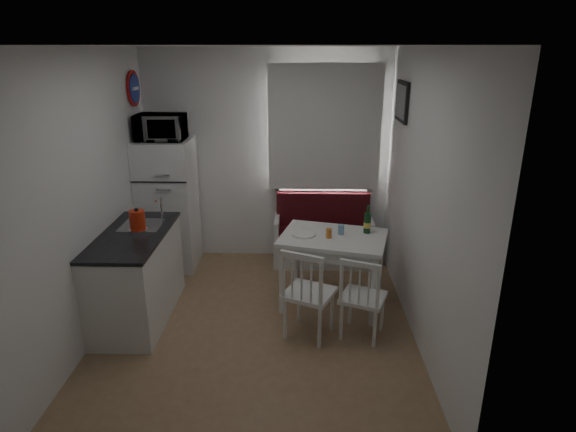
{
  "coord_description": "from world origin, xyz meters",
  "views": [
    {
      "loc": [
        0.4,
        -4.1,
        2.59
      ],
      "look_at": [
        0.29,
        0.5,
        0.97
      ],
      "focal_mm": 30.0,
      "sensor_mm": 36.0,
      "label": 1
    }
  ],
  "objects_px": {
    "chair_right": "(365,291)",
    "fridge": "(169,205)",
    "microwave": "(161,127)",
    "kettle": "(137,220)",
    "kitchen_counter": "(137,275)",
    "bench": "(323,241)",
    "chair_left": "(310,286)",
    "dining_table": "(333,244)",
    "wine_bottle": "(367,219)"
  },
  "relations": [
    {
      "from": "wine_bottle",
      "to": "bench",
      "type": "bearing_deg",
      "value": 112.43
    },
    {
      "from": "kitchen_counter",
      "to": "dining_table",
      "type": "relative_size",
      "value": 1.11
    },
    {
      "from": "dining_table",
      "to": "chair_right",
      "type": "distance_m",
      "value": 0.72
    },
    {
      "from": "wine_bottle",
      "to": "kitchen_counter",
      "type": "bearing_deg",
      "value": -170.52
    },
    {
      "from": "chair_left",
      "to": "kettle",
      "type": "xyz_separation_m",
      "value": [
        -1.65,
        0.43,
        0.46
      ]
    },
    {
      "from": "bench",
      "to": "microwave",
      "type": "distance_m",
      "value": 2.38
    },
    {
      "from": "chair_left",
      "to": "kettle",
      "type": "height_order",
      "value": "kettle"
    },
    {
      "from": "bench",
      "to": "kettle",
      "type": "distance_m",
      "value": 2.38
    },
    {
      "from": "kettle",
      "to": "kitchen_counter",
      "type": "bearing_deg",
      "value": -136.02
    },
    {
      "from": "kitchen_counter",
      "to": "fridge",
      "type": "xyz_separation_m",
      "value": [
        0.02,
        1.24,
        0.33
      ]
    },
    {
      "from": "kitchen_counter",
      "to": "dining_table",
      "type": "height_order",
      "value": "kitchen_counter"
    },
    {
      "from": "microwave",
      "to": "bench",
      "type": "bearing_deg",
      "value": 4.81
    },
    {
      "from": "fridge",
      "to": "wine_bottle",
      "type": "height_order",
      "value": "fridge"
    },
    {
      "from": "kitchen_counter",
      "to": "bench",
      "type": "bearing_deg",
      "value": 35.41
    },
    {
      "from": "bench",
      "to": "wine_bottle",
      "type": "height_order",
      "value": "wine_bottle"
    },
    {
      "from": "bench",
      "to": "chair_left",
      "type": "bearing_deg",
      "value": -96.6
    },
    {
      "from": "kettle",
      "to": "bench",
      "type": "bearing_deg",
      "value": 35.15
    },
    {
      "from": "kitchen_counter",
      "to": "wine_bottle",
      "type": "height_order",
      "value": "kitchen_counter"
    },
    {
      "from": "bench",
      "to": "microwave",
      "type": "xyz_separation_m",
      "value": [
        -1.88,
        -0.16,
        1.44
      ]
    },
    {
      "from": "bench",
      "to": "dining_table",
      "type": "distance_m",
      "value": 1.14
    },
    {
      "from": "chair_right",
      "to": "fridge",
      "type": "distance_m",
      "value": 2.73
    },
    {
      "from": "chair_right",
      "to": "microwave",
      "type": "bearing_deg",
      "value": 165.91
    },
    {
      "from": "chair_right",
      "to": "microwave",
      "type": "distance_m",
      "value": 2.95
    },
    {
      "from": "dining_table",
      "to": "kettle",
      "type": "height_order",
      "value": "kettle"
    },
    {
      "from": "chair_left",
      "to": "chair_right",
      "type": "distance_m",
      "value": 0.5
    },
    {
      "from": "wine_bottle",
      "to": "dining_table",
      "type": "bearing_deg",
      "value": -164.05
    },
    {
      "from": "bench",
      "to": "chair_left",
      "type": "distance_m",
      "value": 1.76
    },
    {
      "from": "kitchen_counter",
      "to": "chair_right",
      "type": "height_order",
      "value": "kitchen_counter"
    },
    {
      "from": "fridge",
      "to": "kettle",
      "type": "height_order",
      "value": "fridge"
    },
    {
      "from": "chair_left",
      "to": "chair_right",
      "type": "xyz_separation_m",
      "value": [
        0.5,
        0.01,
        -0.05
      ]
    },
    {
      "from": "chair_right",
      "to": "fridge",
      "type": "relative_size",
      "value": 0.31
    },
    {
      "from": "microwave",
      "to": "chair_right",
      "type": "bearing_deg",
      "value": -35.64
    },
    {
      "from": "dining_table",
      "to": "microwave",
      "type": "xyz_separation_m",
      "value": [
        -1.93,
        0.91,
        1.03
      ]
    },
    {
      "from": "kitchen_counter",
      "to": "microwave",
      "type": "height_order",
      "value": "microwave"
    },
    {
      "from": "chair_right",
      "to": "wine_bottle",
      "type": "distance_m",
      "value": 0.87
    },
    {
      "from": "bench",
      "to": "microwave",
      "type": "relative_size",
      "value": 2.26
    },
    {
      "from": "fridge",
      "to": "wine_bottle",
      "type": "relative_size",
      "value": 5.36
    },
    {
      "from": "microwave",
      "to": "fridge",
      "type": "bearing_deg",
      "value": 90.0
    },
    {
      "from": "fridge",
      "to": "kettle",
      "type": "distance_m",
      "value": 1.22
    },
    {
      "from": "dining_table",
      "to": "microwave",
      "type": "height_order",
      "value": "microwave"
    },
    {
      "from": "chair_right",
      "to": "microwave",
      "type": "xyz_separation_m",
      "value": [
        -2.18,
        1.57,
        1.22
      ]
    },
    {
      "from": "microwave",
      "to": "kettle",
      "type": "bearing_deg",
      "value": -88.5
    },
    {
      "from": "dining_table",
      "to": "wine_bottle",
      "type": "xyz_separation_m",
      "value": [
        0.35,
        0.1,
        0.24
      ]
    },
    {
      "from": "kitchen_counter",
      "to": "kettle",
      "type": "height_order",
      "value": "kitchen_counter"
    },
    {
      "from": "kitchen_counter",
      "to": "chair_right",
      "type": "bearing_deg",
      "value": -9.56
    },
    {
      "from": "chair_right",
      "to": "fridge",
      "type": "bearing_deg",
      "value": 165.05
    },
    {
      "from": "dining_table",
      "to": "chair_left",
      "type": "bearing_deg",
      "value": -96.62
    },
    {
      "from": "microwave",
      "to": "kettle",
      "type": "height_order",
      "value": "microwave"
    },
    {
      "from": "kettle",
      "to": "microwave",
      "type": "bearing_deg",
      "value": 91.5
    },
    {
      "from": "chair_left",
      "to": "fridge",
      "type": "bearing_deg",
      "value": 159.64
    }
  ]
}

